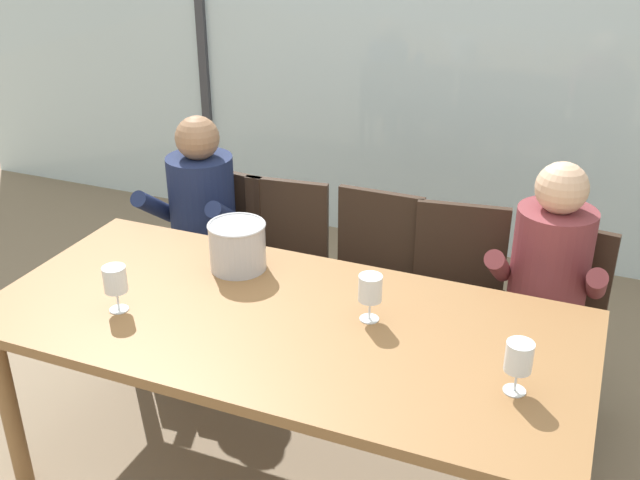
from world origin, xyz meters
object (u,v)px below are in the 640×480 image
object	(u,v)px
wine_glass_near_bucket	(115,281)
chair_center	(372,270)
ice_bucket_primary	(237,245)
chair_left_of_center	(281,257)
person_maroon_top	(545,287)
wine_glass_center_pour	(519,359)
dining_table	(283,336)
chair_near_window_right	(551,311)
chair_near_curtain	(217,244)
person_navy_polo	(196,223)
wine_glass_by_left_taster	(370,290)
chair_right_of_center	(456,287)

from	to	relation	value
wine_glass_near_bucket	chair_center	bearing A→B (deg)	61.77
chair_center	ice_bucket_primary	size ratio (longest dim) A/B	3.74
chair_left_of_center	wine_glass_near_bucket	bearing A→B (deg)	-103.58
person_maroon_top	chair_center	bearing A→B (deg)	169.09
ice_bucket_primary	chair_center	bearing A→B (deg)	62.18
chair_center	wine_glass_center_pour	size ratio (longest dim) A/B	4.96
dining_table	chair_near_window_right	xyz separation A→B (m)	(0.86, 0.88, -0.19)
wine_glass_center_pour	chair_center	bearing A→B (deg)	127.55
chair_near_window_right	wine_glass_near_bucket	bearing A→B (deg)	-136.82
chair_center	person_maroon_top	world-z (taller)	person_maroon_top
dining_table	chair_left_of_center	world-z (taller)	chair_left_of_center
chair_near_window_right	chair_left_of_center	bearing A→B (deg)	-174.08
chair_near_window_right	person_maroon_top	size ratio (longest dim) A/B	0.73
person_maroon_top	wine_glass_near_bucket	distance (m)	1.70
chair_near_curtain	person_navy_polo	distance (m)	0.22
ice_bucket_primary	chair_left_of_center	bearing A→B (deg)	100.11
wine_glass_center_pour	person_navy_polo	bearing A→B (deg)	151.96
person_maroon_top	wine_glass_by_left_taster	bearing A→B (deg)	-128.34
chair_near_curtain	wine_glass_near_bucket	xyz separation A→B (m)	(0.22, -1.08, 0.39)
ice_bucket_primary	person_maroon_top	bearing A→B (deg)	23.10
chair_center	person_navy_polo	xyz separation A→B (m)	(-0.84, -0.17, 0.17)
chair_left_of_center	person_navy_polo	bearing A→B (deg)	-167.48
person_navy_polo	wine_glass_near_bucket	bearing A→B (deg)	-78.97
chair_near_window_right	wine_glass_by_left_taster	distance (m)	1.03
chair_left_of_center	person_navy_polo	xyz separation A→B (m)	(-0.39, -0.13, 0.17)
ice_bucket_primary	chair_near_curtain	bearing A→B (deg)	126.88
chair_right_of_center	wine_glass_by_left_taster	xyz separation A→B (m)	(-0.14, -0.82, 0.39)
chair_left_of_center	chair_right_of_center	bearing A→B (deg)	-3.96
chair_left_of_center	wine_glass_by_left_taster	distance (m)	1.14
dining_table	chair_near_curtain	xyz separation A→B (m)	(-0.79, 0.90, -0.19)
chair_right_of_center	wine_glass_near_bucket	xyz separation A→B (m)	(-1.00, -1.11, 0.39)
chair_near_curtain	person_navy_polo	world-z (taller)	person_navy_polo
chair_near_curtain	wine_glass_near_bucket	world-z (taller)	wine_glass_near_bucket
dining_table	wine_glass_near_bucket	distance (m)	0.63
chair_right_of_center	chair_near_window_right	world-z (taller)	same
chair_near_window_right	wine_glass_by_left_taster	bearing A→B (deg)	-119.76
chair_center	wine_glass_center_pour	distance (m)	1.37
dining_table	chair_right_of_center	distance (m)	1.05
person_navy_polo	ice_bucket_primary	bearing A→B (deg)	-48.36
dining_table	chair_center	bearing A→B (deg)	88.49
chair_center	chair_near_window_right	xyz separation A→B (m)	(0.83, -0.06, 0.00)
chair_near_window_right	ice_bucket_primary	distance (m)	1.37
dining_table	wine_glass_near_bucket	world-z (taller)	wine_glass_near_bucket
person_maroon_top	chair_near_window_right	bearing A→B (deg)	74.63
wine_glass_by_left_taster	wine_glass_center_pour	world-z (taller)	same
chair_near_curtain	wine_glass_center_pour	size ratio (longest dim) A/B	4.96
ice_bucket_primary	wine_glass_near_bucket	xyz separation A→B (m)	(-0.25, -0.45, 0.02)
person_navy_polo	wine_glass_by_left_taster	distance (m)	1.30
chair_center	person_navy_polo	size ratio (longest dim) A/B	0.73
chair_left_of_center	wine_glass_center_pour	bearing A→B (deg)	-44.95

